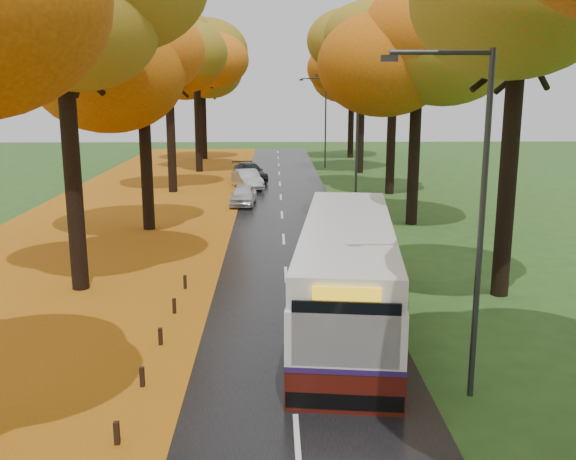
{
  "coord_description": "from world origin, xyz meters",
  "views": [
    {
      "loc": [
        -0.46,
        -5.96,
        7.19
      ],
      "look_at": [
        0.0,
        14.54,
        2.6
      ],
      "focal_mm": 40.0,
      "sensor_mm": 36.0,
      "label": 1
    }
  ],
  "objects_px": {
    "streetlamp_far": "(323,115)",
    "car_silver": "(247,179)",
    "car_white": "(243,195)",
    "streetlamp_mid": "(353,132)",
    "car_dark": "(250,172)",
    "bus": "(347,271)",
    "streetlamp_near": "(472,201)"
  },
  "relations": [
    {
      "from": "streetlamp_far",
      "to": "car_silver",
      "type": "xyz_separation_m",
      "value": [
        -6.3,
        -12.35,
        -3.99
      ]
    },
    {
      "from": "car_white",
      "to": "streetlamp_mid",
      "type": "bearing_deg",
      "value": -23.09
    },
    {
      "from": "car_silver",
      "to": "car_dark",
      "type": "relative_size",
      "value": 0.88
    },
    {
      "from": "streetlamp_far",
      "to": "bus",
      "type": "xyz_separation_m",
      "value": [
        -2.16,
        -39.08,
        -3.04
      ]
    },
    {
      "from": "car_dark",
      "to": "car_white",
      "type": "bearing_deg",
      "value": -107.99
    },
    {
      "from": "bus",
      "to": "car_dark",
      "type": "relative_size",
      "value": 2.57
    },
    {
      "from": "bus",
      "to": "car_silver",
      "type": "height_order",
      "value": "bus"
    },
    {
      "from": "streetlamp_far",
      "to": "car_dark",
      "type": "relative_size",
      "value": 1.7
    },
    {
      "from": "streetlamp_near",
      "to": "car_white",
      "type": "height_order",
      "value": "streetlamp_near"
    },
    {
      "from": "streetlamp_mid",
      "to": "bus",
      "type": "relative_size",
      "value": 0.66
    },
    {
      "from": "streetlamp_near",
      "to": "car_silver",
      "type": "relative_size",
      "value": 1.94
    },
    {
      "from": "streetlamp_far",
      "to": "car_silver",
      "type": "distance_m",
      "value": 14.42
    },
    {
      "from": "streetlamp_near",
      "to": "bus",
      "type": "distance_m",
      "value": 6.18
    },
    {
      "from": "streetlamp_mid",
      "to": "streetlamp_far",
      "type": "relative_size",
      "value": 1.0
    },
    {
      "from": "bus",
      "to": "car_dark",
      "type": "height_order",
      "value": "bus"
    },
    {
      "from": "car_white",
      "to": "car_dark",
      "type": "relative_size",
      "value": 0.77
    },
    {
      "from": "streetlamp_far",
      "to": "car_dark",
      "type": "distance_m",
      "value": 11.35
    },
    {
      "from": "streetlamp_mid",
      "to": "streetlamp_far",
      "type": "distance_m",
      "value": 22.0
    },
    {
      "from": "streetlamp_near",
      "to": "bus",
      "type": "height_order",
      "value": "streetlamp_near"
    },
    {
      "from": "bus",
      "to": "car_dark",
      "type": "distance_m",
      "value": 30.79
    },
    {
      "from": "streetlamp_near",
      "to": "bus",
      "type": "relative_size",
      "value": 0.66
    },
    {
      "from": "car_white",
      "to": "car_dark",
      "type": "height_order",
      "value": "car_dark"
    },
    {
      "from": "bus",
      "to": "car_white",
      "type": "xyz_separation_m",
      "value": [
        -4.13,
        20.27,
        -1.01
      ]
    },
    {
      "from": "car_silver",
      "to": "car_dark",
      "type": "distance_m",
      "value": 3.77
    },
    {
      "from": "streetlamp_near",
      "to": "streetlamp_mid",
      "type": "xyz_separation_m",
      "value": [
        0.0,
        22.0,
        0.0
      ]
    },
    {
      "from": "streetlamp_mid",
      "to": "car_white",
      "type": "relative_size",
      "value": 2.19
    },
    {
      "from": "streetlamp_far",
      "to": "car_white",
      "type": "xyz_separation_m",
      "value": [
        -6.3,
        -18.81,
        -4.05
      ]
    },
    {
      "from": "streetlamp_far",
      "to": "bus",
      "type": "relative_size",
      "value": 0.66
    },
    {
      "from": "car_white",
      "to": "car_silver",
      "type": "bearing_deg",
      "value": 93.78
    },
    {
      "from": "streetlamp_far",
      "to": "car_dark",
      "type": "bearing_deg",
      "value": -126.19
    },
    {
      "from": "streetlamp_mid",
      "to": "streetlamp_far",
      "type": "height_order",
      "value": "same"
    },
    {
      "from": "car_white",
      "to": "car_dark",
      "type": "bearing_deg",
      "value": 93.66
    }
  ]
}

